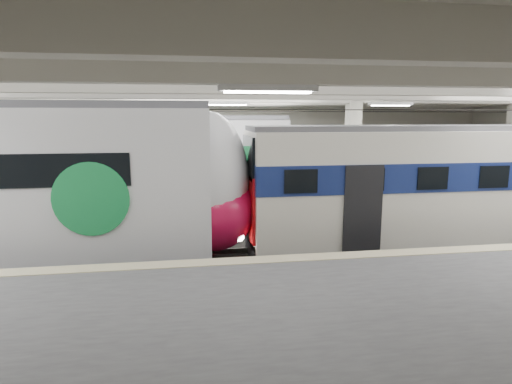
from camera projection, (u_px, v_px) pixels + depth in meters
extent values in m
cube|color=black|center=(233.00, 262.00, 13.57)|extent=(36.00, 24.00, 0.10)
cube|color=silver|center=(231.00, 80.00, 12.59)|extent=(36.00, 24.00, 0.20)
cube|color=beige|center=(214.00, 149.00, 22.81)|extent=(30.00, 0.10, 5.50)
cube|color=beige|center=(358.00, 344.00, 3.35)|extent=(30.00, 0.10, 5.50)
cube|color=#4D4E50|center=(272.00, 356.00, 7.14)|extent=(30.00, 7.00, 1.10)
cube|color=beige|center=(246.00, 260.00, 10.20)|extent=(30.00, 0.50, 0.02)
cube|color=beige|center=(142.00, 165.00, 15.55)|extent=(0.50, 0.50, 5.50)
cube|color=beige|center=(352.00, 162.00, 16.74)|extent=(0.50, 0.50, 5.50)
cube|color=beige|center=(512.00, 159.00, 17.79)|extent=(0.50, 0.50, 5.50)
cube|color=beige|center=(232.00, 91.00, 12.64)|extent=(30.00, 18.00, 0.50)
cube|color=#59544C|center=(233.00, 258.00, 13.54)|extent=(30.00, 1.52, 0.16)
cube|color=#59544C|center=(221.00, 218.00, 18.90)|extent=(30.00, 1.52, 0.16)
cylinder|color=black|center=(232.00, 110.00, 12.73)|extent=(30.00, 0.03, 0.03)
cylinder|color=black|center=(219.00, 111.00, 18.09)|extent=(30.00, 0.03, 0.03)
cube|color=white|center=(239.00, 99.00, 10.75)|extent=(26.00, 8.40, 0.12)
ellipsoid|color=white|center=(208.00, 180.00, 12.99)|extent=(2.48, 3.07, 4.12)
ellipsoid|color=#BB0F3B|center=(213.00, 209.00, 13.17)|extent=(2.63, 3.13, 2.53)
cylinder|color=#1B984B|center=(91.00, 199.00, 11.01)|extent=(1.94, 0.06, 1.94)
cube|color=silver|center=(436.00, 184.00, 14.18)|extent=(12.49, 2.74, 3.55)
cube|color=navy|center=(437.00, 172.00, 14.10)|extent=(12.53, 2.80, 0.86)
cube|color=#B10B10|center=(249.00, 205.00, 13.32)|extent=(0.08, 2.33, 1.95)
cube|color=black|center=(249.00, 157.00, 13.06)|extent=(0.08, 2.19, 1.28)
cube|color=#4C4C51|center=(440.00, 128.00, 13.85)|extent=(12.49, 2.14, 0.16)
cube|color=black|center=(432.00, 240.00, 14.51)|extent=(12.49, 1.92, 0.70)
cube|color=white|center=(116.00, 167.00, 17.84)|extent=(14.29, 3.42, 3.85)
cube|color=#1B984B|center=(116.00, 155.00, 17.75)|extent=(14.33, 3.49, 0.81)
cube|color=#4C4C51|center=(113.00, 117.00, 17.48)|extent=(14.27, 2.92, 0.16)
cube|color=black|center=(119.00, 216.00, 18.21)|extent=(14.28, 3.12, 0.60)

